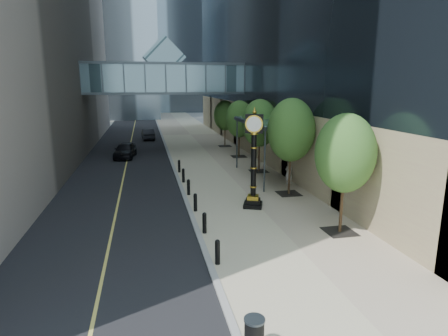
{
  "coord_description": "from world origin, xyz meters",
  "views": [
    {
      "loc": [
        -5.23,
        -12.17,
        6.88
      ],
      "look_at": [
        -1.28,
        6.48,
        2.64
      ],
      "focal_mm": 30.0,
      "sensor_mm": 36.0,
      "label": 1
    }
  ],
  "objects_px": {
    "street_clock": "(254,166)",
    "car_near": "(125,150)",
    "trash_bin": "(254,336)",
    "pedestrian": "(289,173)",
    "car_far": "(148,134)"
  },
  "relations": [
    {
      "from": "street_clock",
      "to": "car_near",
      "type": "height_order",
      "value": "street_clock"
    },
    {
      "from": "trash_bin",
      "to": "car_near",
      "type": "distance_m",
      "value": 28.83
    },
    {
      "from": "street_clock",
      "to": "car_near",
      "type": "bearing_deg",
      "value": 135.53
    },
    {
      "from": "car_far",
      "to": "trash_bin",
      "type": "bearing_deg",
      "value": 88.79
    },
    {
      "from": "trash_bin",
      "to": "pedestrian",
      "type": "xyz_separation_m",
      "value": [
        7.19,
        15.79,
        0.37
      ]
    },
    {
      "from": "street_clock",
      "to": "trash_bin",
      "type": "distance_m",
      "value": 12.07
    },
    {
      "from": "street_clock",
      "to": "pedestrian",
      "type": "relative_size",
      "value": 3.35
    },
    {
      "from": "street_clock",
      "to": "trash_bin",
      "type": "xyz_separation_m",
      "value": [
        -3.31,
        -11.45,
        -1.93
      ]
    },
    {
      "from": "trash_bin",
      "to": "pedestrian",
      "type": "relative_size",
      "value": 0.55
    },
    {
      "from": "car_near",
      "to": "car_far",
      "type": "xyz_separation_m",
      "value": [
        2.3,
        12.11,
        -0.06
      ]
    },
    {
      "from": "car_near",
      "to": "street_clock",
      "type": "bearing_deg",
      "value": -57.55
    },
    {
      "from": "pedestrian",
      "to": "car_near",
      "type": "relative_size",
      "value": 0.38
    },
    {
      "from": "pedestrian",
      "to": "car_far",
      "type": "relative_size",
      "value": 0.4
    },
    {
      "from": "street_clock",
      "to": "car_near",
      "type": "distance_m",
      "value": 18.8
    },
    {
      "from": "trash_bin",
      "to": "car_far",
      "type": "xyz_separation_m",
      "value": [
        -2.19,
        40.58,
        0.19
      ]
    }
  ]
}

